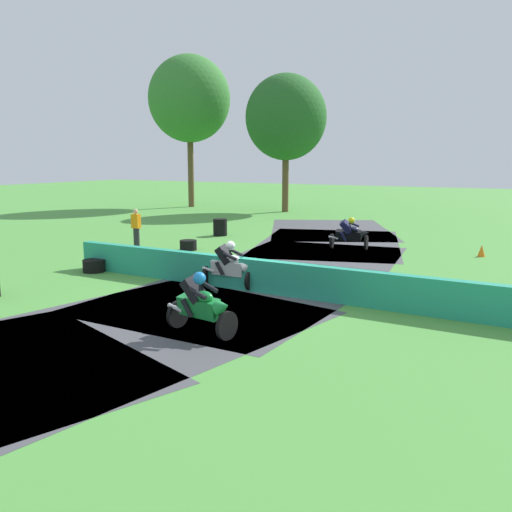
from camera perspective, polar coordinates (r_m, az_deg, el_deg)
name	(u,v)px	position (r m, az deg, el deg)	size (l,w,h in m)	color
ground_plane	(249,290)	(15.49, -0.76, -3.53)	(120.00, 120.00, 0.00)	#4C933D
track_asphalt	(205,284)	(16.29, -5.28, -2.88)	(11.77, 37.81, 0.01)	#47474C
safety_barrier	(461,300)	(13.44, 20.32, -4.30)	(0.30, 23.94, 0.90)	#239375
motorcycle_lead_green	(201,304)	(11.53, -5.64, -4.99)	(1.71, 0.93, 1.43)	black
motorcycle_chase_white	(230,266)	(15.56, -2.65, -1.00)	(1.68, 0.70, 1.43)	black
motorcycle_trailing_black	(350,234)	(22.62, 9.70, 2.26)	(1.70, 0.98, 1.42)	black
tire_stack_mid_b	(94,266)	(18.67, -16.34, -0.97)	(0.71, 0.71, 0.40)	black
tire_stack_far	(188,245)	(22.35, -6.99, 1.12)	(0.68, 0.68, 0.40)	black
tire_stack_extra_a	(220,227)	(26.37, -3.71, 2.97)	(0.66, 0.66, 0.80)	black
track_marshal	(136,229)	(22.84, -12.23, 2.73)	(0.34, 0.24, 1.63)	#232328
traffic_cone	(482,251)	(22.37, 22.21, 0.51)	(0.28, 0.28, 0.44)	orange
tree_far_right	(189,99)	(42.60, -6.88, 15.75)	(6.02, 6.02, 11.11)	brown
tree_mid_rise	(286,117)	(38.25, 3.11, 14.06)	(5.44, 5.44, 9.20)	brown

